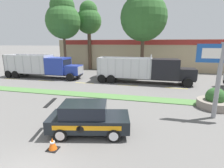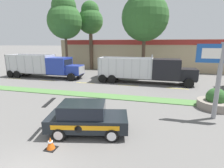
{
  "view_description": "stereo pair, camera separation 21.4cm",
  "coord_description": "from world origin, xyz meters",
  "px_view_note": "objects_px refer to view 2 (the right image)",
  "views": [
    {
      "loc": [
        4.38,
        -4.24,
        4.83
      ],
      "look_at": [
        0.93,
        9.69,
        1.45
      ],
      "focal_mm": 28.0,
      "sensor_mm": 36.0,
      "label": 1
    },
    {
      "loc": [
        4.59,
        -4.19,
        4.83
      ],
      "look_at": [
        0.93,
        9.69,
        1.45
      ],
      "focal_mm": 28.0,
      "sensor_mm": 36.0,
      "label": 2
    }
  ],
  "objects_px": {
    "rally_car": "(86,118)",
    "store_sign_post": "(221,65)",
    "dump_truck_lead": "(52,67)",
    "traffic_cone": "(51,143)",
    "stone_planter": "(215,101)",
    "dump_truck_trail": "(155,71)"
  },
  "relations": [
    {
      "from": "stone_planter",
      "to": "traffic_cone",
      "type": "height_order",
      "value": "stone_planter"
    },
    {
      "from": "dump_truck_lead",
      "to": "store_sign_post",
      "type": "height_order",
      "value": "store_sign_post"
    },
    {
      "from": "stone_planter",
      "to": "store_sign_post",
      "type": "bearing_deg",
      "value": -106.58
    },
    {
      "from": "dump_truck_lead",
      "to": "stone_planter",
      "type": "bearing_deg",
      "value": -21.28
    },
    {
      "from": "dump_truck_lead",
      "to": "traffic_cone",
      "type": "distance_m",
      "value": 18.12
    },
    {
      "from": "stone_planter",
      "to": "traffic_cone",
      "type": "bearing_deg",
      "value": -138.89
    },
    {
      "from": "dump_truck_trail",
      "to": "rally_car",
      "type": "distance_m",
      "value": 13.74
    },
    {
      "from": "dump_truck_lead",
      "to": "dump_truck_trail",
      "type": "xyz_separation_m",
      "value": [
        14.21,
        0.03,
        0.03
      ]
    },
    {
      "from": "rally_car",
      "to": "store_sign_post",
      "type": "distance_m",
      "value": 8.7
    },
    {
      "from": "dump_truck_trail",
      "to": "traffic_cone",
      "type": "distance_m",
      "value": 15.85
    },
    {
      "from": "stone_planter",
      "to": "traffic_cone",
      "type": "relative_size",
      "value": 4.26
    },
    {
      "from": "stone_planter",
      "to": "rally_car",
      "type": "bearing_deg",
      "value": -143.21
    },
    {
      "from": "dump_truck_trail",
      "to": "rally_car",
      "type": "relative_size",
      "value": 2.52
    },
    {
      "from": "dump_truck_lead",
      "to": "traffic_cone",
      "type": "height_order",
      "value": "dump_truck_lead"
    },
    {
      "from": "dump_truck_lead",
      "to": "store_sign_post",
      "type": "bearing_deg",
      "value": -27.33
    },
    {
      "from": "dump_truck_lead",
      "to": "stone_planter",
      "type": "xyz_separation_m",
      "value": [
        18.82,
        -7.33,
        -1.0
      ]
    },
    {
      "from": "dump_truck_trail",
      "to": "rally_car",
      "type": "bearing_deg",
      "value": -104.11
    },
    {
      "from": "store_sign_post",
      "to": "stone_planter",
      "type": "bearing_deg",
      "value": 73.42
    },
    {
      "from": "dump_truck_lead",
      "to": "stone_planter",
      "type": "distance_m",
      "value": 20.22
    },
    {
      "from": "rally_car",
      "to": "traffic_cone",
      "type": "distance_m",
      "value": 2.21
    },
    {
      "from": "stone_planter",
      "to": "dump_truck_lead",
      "type": "bearing_deg",
      "value": 158.72
    },
    {
      "from": "dump_truck_lead",
      "to": "dump_truck_trail",
      "type": "height_order",
      "value": "dump_truck_trail"
    }
  ]
}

